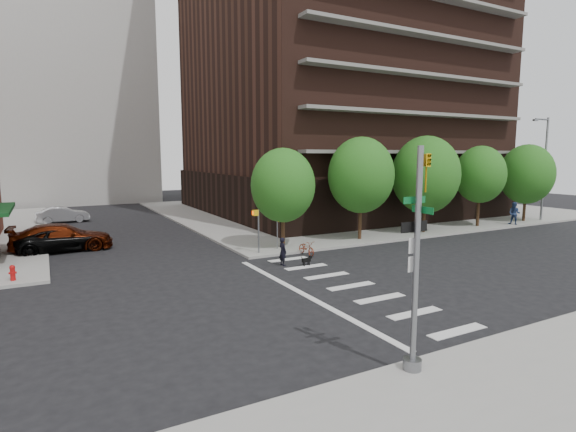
{
  "coord_description": "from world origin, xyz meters",
  "views": [
    {
      "loc": [
        -8.93,
        -15.99,
        5.91
      ],
      "look_at": [
        3.0,
        6.0,
        2.5
      ],
      "focal_mm": 28.0,
      "sensor_mm": 36.0,
      "label": 1
    }
  ],
  "objects": [
    {
      "name": "ground",
      "position": [
        0.0,
        0.0,
        0.0
      ],
      "size": [
        120.0,
        120.0,
        0.0
      ],
      "primitive_type": "plane",
      "color": "black",
      "rests_on": "ground"
    },
    {
      "name": "sidewalk_ne",
      "position": [
        20.5,
        23.5,
        0.07
      ],
      "size": [
        39.0,
        33.0,
        0.15
      ],
      "primitive_type": "cube",
      "color": "gray",
      "rests_on": "ground"
    },
    {
      "name": "crosswalk",
      "position": [
        2.21,
        -0.0,
        0.01
      ],
      "size": [
        3.85,
        13.0,
        0.01
      ],
      "color": "silver",
      "rests_on": "ground"
    },
    {
      "name": "apartment_tower",
      "position": [
        18.0,
        24.0,
        20.91
      ],
      "size": [
        26.65,
        25.5,
        45.0
      ],
      "color": "black",
      "rests_on": "sidewalk_ne"
    },
    {
      "name": "tree_a",
      "position": [
        4.0,
        8.5,
        4.04
      ],
      "size": [
        4.0,
        4.0,
        5.9
      ],
      "color": "#301E11",
      "rests_on": "sidewalk_ne"
    },
    {
      "name": "tree_b",
      "position": [
        10.0,
        8.5,
        4.54
      ],
      "size": [
        4.5,
        4.5,
        6.65
      ],
      "color": "#301E11",
      "rests_on": "sidewalk_ne"
    },
    {
      "name": "tree_c",
      "position": [
        16.0,
        8.5,
        4.45
      ],
      "size": [
        5.0,
        5.0,
        6.8
      ],
      "color": "#301E11",
      "rests_on": "sidewalk_ne"
    },
    {
      "name": "tree_d",
      "position": [
        22.0,
        8.5,
        4.34
      ],
      "size": [
        4.0,
        4.0,
        6.2
      ],
      "color": "#301E11",
      "rests_on": "sidewalk_ne"
    },
    {
      "name": "tree_e",
      "position": [
        28.0,
        8.5,
        4.25
      ],
      "size": [
        4.5,
        4.5,
        6.35
      ],
      "color": "#301E11",
      "rests_on": "sidewalk_ne"
    },
    {
      "name": "traffic_signal",
      "position": [
        -0.47,
        -7.49,
        2.7
      ],
      "size": [
        0.9,
        0.75,
        6.0
      ],
      "color": "slate",
      "rests_on": "sidewalk_s"
    },
    {
      "name": "pedestrian_signal",
      "position": [
        2.32,
        7.92,
        1.85
      ],
      "size": [
        2.18,
        0.67,
        2.6
      ],
      "color": "slate",
      "rests_on": "sidewalk_ne"
    },
    {
      "name": "fire_hydrant",
      "position": [
        -10.5,
        7.8,
        0.55
      ],
      "size": [
        0.24,
        0.24,
        0.73
      ],
      "color": "#A50C0C",
      "rests_on": "sidewalk_nw"
    },
    {
      "name": "streetlamp",
      "position": [
        29.82,
        8.2,
        5.29
      ],
      "size": [
        2.14,
        0.22,
        9.0
      ],
      "color": "slate",
      "rests_on": "sidewalk_ne"
    },
    {
      "name": "parked_car_black",
      "position": [
        -8.2,
        14.6,
        0.73
      ],
      "size": [
        2.93,
        5.49,
        1.47
      ],
      "primitive_type": "imported",
      "rotation": [
        0.0,
        0.0,
        1.67
      ],
      "color": "black",
      "rests_on": "ground"
    },
    {
      "name": "parked_car_maroon",
      "position": [
        -8.2,
        14.76,
        0.85
      ],
      "size": [
        2.78,
        6.0,
        1.7
      ],
      "primitive_type": "imported",
      "rotation": [
        0.0,
        0.0,
        1.5
      ],
      "color": "#421204",
      "rests_on": "ground"
    },
    {
      "name": "parked_car_silver",
      "position": [
        -7.71,
        27.77,
        0.7
      ],
      "size": [
        1.84,
        4.37,
        1.4
      ],
      "primitive_type": "imported",
      "rotation": [
        0.0,
        0.0,
        1.66
      ],
      "color": "#B8BBC0",
      "rests_on": "ground"
    },
    {
      "name": "scooter",
      "position": [
        4.52,
        6.5,
        0.43
      ],
      "size": [
        0.58,
        1.64,
        0.86
      ],
      "primitive_type": "imported",
      "rotation": [
        0.0,
        0.0,
        0.01
      ],
      "color": "maroon",
      "rests_on": "ground"
    },
    {
      "name": "dog_walker",
      "position": [
        2.08,
        4.91,
        0.77
      ],
      "size": [
        0.59,
        0.42,
        1.53
      ],
      "primitive_type": "imported",
      "rotation": [
        0.0,
        0.0,
        1.68
      ],
      "color": "black",
      "rests_on": "ground"
    },
    {
      "name": "dog",
      "position": [
        3.18,
        4.22,
        0.32
      ],
      "size": [
        0.62,
        0.23,
        0.52
      ],
      "rotation": [
        0.0,
        0.0,
        0.13
      ],
      "color": "black",
      "rests_on": "ground"
    },
    {
      "name": "pedestrian_far",
      "position": [
        25.22,
        7.5,
        1.09
      ],
      "size": [
        1.07,
        0.92,
        1.88
      ],
      "primitive_type": "imported",
      "rotation": [
        0.0,
        0.0,
        -1.31
      ],
      "color": "navy",
      "rests_on": "sidewalk_ne"
    }
  ]
}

